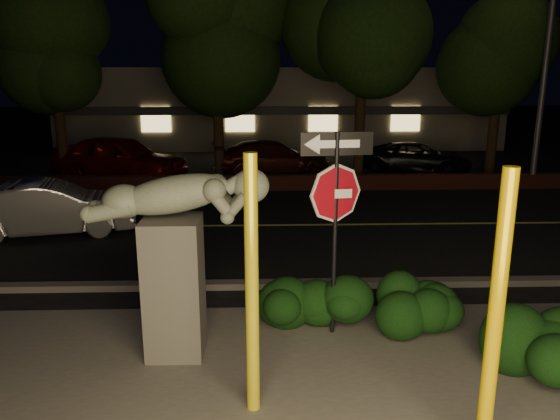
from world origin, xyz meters
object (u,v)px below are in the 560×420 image
object	(u,v)px
yellow_pole_left	(252,289)
parked_car_darkred	(273,158)
sculpture	(176,243)
parked_car_red	(120,158)
silver_sedan	(49,208)
parked_car_dark	(416,158)
signpost	(336,194)
yellow_pole_right	(495,324)
streetlight	(545,10)

from	to	relation	value
yellow_pole_left	parked_car_darkred	size ratio (longest dim) A/B	0.68
sculpture	parked_car_red	size ratio (longest dim) A/B	0.54
yellow_pole_left	sculpture	bearing A→B (deg)	127.49
parked_car_darkred	yellow_pole_left	bearing A→B (deg)	168.81
silver_sedan	parked_car_dark	size ratio (longest dim) A/B	0.95
yellow_pole_left	parked_car_dark	bearing A→B (deg)	68.08
parked_car_red	signpost	bearing A→B (deg)	-132.23
sculpture	yellow_pole_right	bearing A→B (deg)	-33.93
parked_car_red	parked_car_dark	size ratio (longest dim) A/B	1.16
silver_sedan	parked_car_red	world-z (taller)	parked_car_red
yellow_pole_left	signpost	xyz separation A→B (m)	(1.17, 1.89, 0.64)
parked_car_darkred	signpost	bearing A→B (deg)	173.67
sculpture	parked_car_darkred	size ratio (longest dim) A/B	0.59
signpost	streetlight	bearing A→B (deg)	46.58
parked_car_dark	yellow_pole_right	bearing A→B (deg)	-175.77
sculpture	parked_car_red	xyz separation A→B (m)	(-3.91, 12.43, -0.80)
parked_car_red	parked_car_darkred	world-z (taller)	parked_car_red
signpost	yellow_pole_left	bearing A→B (deg)	-127.65
streetlight	parked_car_dark	bearing A→B (deg)	133.54
sculpture	streetlight	bearing A→B (deg)	47.24
yellow_pole_right	sculpture	bearing A→B (deg)	145.63
silver_sedan	streetlight	bearing A→B (deg)	-84.98
parked_car_darkred	sculpture	bearing A→B (deg)	164.20
parked_car_darkred	parked_car_dark	bearing A→B (deg)	-96.85
sculpture	streetlight	world-z (taller)	streetlight
signpost	parked_car_red	size ratio (longest dim) A/B	0.63
sculpture	streetlight	size ratio (longest dim) A/B	0.27
yellow_pole_left	sculpture	xyz separation A→B (m)	(-1.05, 1.37, 0.10)
sculpture	parked_car_red	world-z (taller)	sculpture
parked_car_red	parked_car_dark	distance (m)	11.12
parked_car_darkred	parked_car_red	bearing A→B (deg)	92.16
yellow_pole_left	parked_car_darkred	distance (m)	14.93
yellow_pole_left	streetlight	xyz separation A→B (m)	(8.96, 12.02, 4.18)
yellow_pole_left	parked_car_red	bearing A→B (deg)	109.77
silver_sedan	sculpture	bearing A→B (deg)	-159.89
signpost	parked_car_dark	xyz separation A→B (m)	(4.92, 13.24, -1.58)
yellow_pole_left	signpost	distance (m)	2.31
yellow_pole_left	silver_sedan	bearing A→B (deg)	124.77
signpost	silver_sedan	xyz separation A→B (m)	(-6.17, 5.32, -1.51)
yellow_pole_right	streetlight	world-z (taller)	streetlight
streetlight	silver_sedan	xyz separation A→B (m)	(-13.96, -4.81, -5.04)
silver_sedan	parked_car_darkred	world-z (taller)	silver_sedan
yellow_pole_right	signpost	xyz separation A→B (m)	(-1.17, 2.83, 0.64)
yellow_pole_right	signpost	size ratio (longest dim) A/B	1.00
yellow_pole_left	streetlight	bearing A→B (deg)	53.30
silver_sedan	parked_car_dark	xyz separation A→B (m)	(11.09, 7.91, -0.08)
sculpture	parked_car_dark	xyz separation A→B (m)	(7.13, 13.76, -1.04)
parked_car_dark	silver_sedan	bearing A→B (deg)	142.89
streetlight	parked_car_red	xyz separation A→B (m)	(-13.92, 1.77, -4.87)
sculpture	parked_car_red	distance (m)	13.05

